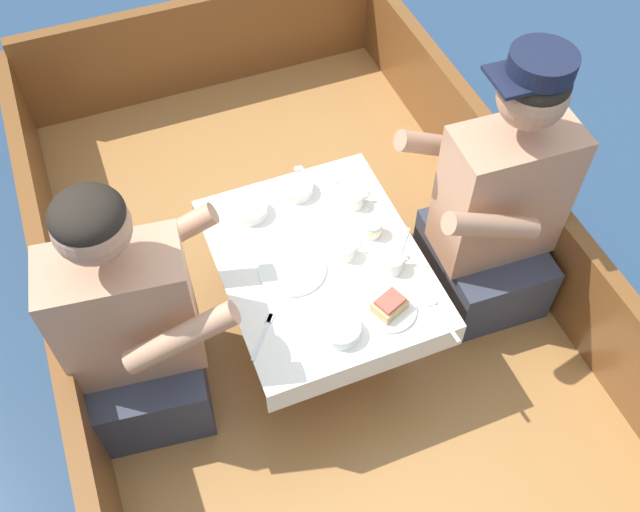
% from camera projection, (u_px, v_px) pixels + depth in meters
% --- Properties ---
extents(ground_plane, '(60.00, 60.00, 0.00)m').
position_uv_depth(ground_plane, '(326.00, 375.00, 2.83)').
color(ground_plane, navy).
extents(boat_deck, '(1.76, 3.16, 0.29)m').
position_uv_depth(boat_deck, '(326.00, 357.00, 2.71)').
color(boat_deck, '#9E6B38').
rests_on(boat_deck, ground_plane).
extents(gunwale_port, '(0.06, 3.16, 0.39)m').
position_uv_depth(gunwale_port, '(77.00, 392.00, 2.25)').
color(gunwale_port, brown).
rests_on(gunwale_port, boat_deck).
extents(gunwale_starboard, '(0.06, 3.16, 0.39)m').
position_uv_depth(gunwale_starboard, '(540.00, 237.00, 2.63)').
color(gunwale_starboard, brown).
rests_on(gunwale_starboard, boat_deck).
extents(bow_coaming, '(1.64, 0.06, 0.45)m').
position_uv_depth(bow_coaming, '(202.00, 43.00, 3.29)').
color(bow_coaming, brown).
rests_on(bow_coaming, boat_deck).
extents(cockpit_table, '(0.64, 0.80, 0.40)m').
position_uv_depth(cockpit_table, '(320.00, 267.00, 2.35)').
color(cockpit_table, '#B2B2B7').
rests_on(cockpit_table, boat_deck).
extents(person_port, '(0.56, 0.50, 0.98)m').
position_uv_depth(person_port, '(134.00, 328.00, 2.16)').
color(person_port, '#333847').
rests_on(person_port, boat_deck).
extents(person_starboard, '(0.54, 0.46, 1.06)m').
position_uv_depth(person_starboard, '(497.00, 210.00, 2.40)').
color(person_starboard, '#333847').
rests_on(person_starboard, boat_deck).
extents(plate_sandwich, '(0.17, 0.17, 0.01)m').
position_uv_depth(plate_sandwich, '(389.00, 310.00, 2.19)').
color(plate_sandwich, silver).
rests_on(plate_sandwich, cockpit_table).
extents(plate_bread, '(0.22, 0.22, 0.01)m').
position_uv_depth(plate_bread, '(292.00, 269.00, 2.29)').
color(plate_bread, silver).
rests_on(plate_bread, cockpit_table).
extents(sandwich, '(0.12, 0.11, 0.05)m').
position_uv_depth(sandwich, '(390.00, 305.00, 2.17)').
color(sandwich, tan).
rests_on(sandwich, plate_sandwich).
extents(bowl_port_near, '(0.12, 0.12, 0.04)m').
position_uv_depth(bowl_port_near, '(296.00, 188.00, 2.48)').
color(bowl_port_near, silver).
rests_on(bowl_port_near, cockpit_table).
extents(bowl_starboard_near, '(0.12, 0.12, 0.04)m').
position_uv_depth(bowl_starboard_near, '(250.00, 209.00, 2.42)').
color(bowl_starboard_near, silver).
rests_on(bowl_starboard_near, cockpit_table).
extents(bowl_center_far, '(0.12, 0.12, 0.04)m').
position_uv_depth(bowl_center_far, '(340.00, 329.00, 2.13)').
color(bowl_center_far, silver).
rests_on(bowl_center_far, cockpit_table).
extents(coffee_cup_port, '(0.10, 0.07, 0.06)m').
position_uv_depth(coffee_cup_port, '(393.00, 263.00, 2.27)').
color(coffee_cup_port, silver).
rests_on(coffee_cup_port, cockpit_table).
extents(coffee_cup_starboard, '(0.09, 0.06, 0.05)m').
position_uv_depth(coffee_cup_starboard, '(346.00, 250.00, 2.30)').
color(coffee_cup_starboard, silver).
rests_on(coffee_cup_starboard, cockpit_table).
extents(coffee_cup_center, '(0.09, 0.06, 0.05)m').
position_uv_depth(coffee_cup_center, '(355.00, 199.00, 2.44)').
color(coffee_cup_center, silver).
rests_on(coffee_cup_center, cockpit_table).
extents(tin_can, '(0.07, 0.07, 0.05)m').
position_uv_depth(tin_can, '(372.00, 228.00, 2.36)').
color(tin_can, silver).
rests_on(tin_can, cockpit_table).
extents(utensil_knife_starboard, '(0.12, 0.14, 0.00)m').
position_uv_depth(utensil_knife_starboard, '(402.00, 247.00, 2.34)').
color(utensil_knife_starboard, silver).
rests_on(utensil_knife_starboard, cockpit_table).
extents(utensil_knife_port, '(0.14, 0.12, 0.00)m').
position_uv_depth(utensil_knife_port, '(300.00, 222.00, 2.41)').
color(utensil_knife_port, silver).
rests_on(utensil_knife_port, cockpit_table).
extents(utensil_spoon_port, '(0.04, 0.17, 0.01)m').
position_uv_depth(utensil_spoon_port, '(439.00, 313.00, 2.19)').
color(utensil_spoon_port, silver).
rests_on(utensil_spoon_port, cockpit_table).
extents(utensil_spoon_starboard, '(0.13, 0.13, 0.01)m').
position_uv_depth(utensil_spoon_starboard, '(309.00, 172.00, 2.55)').
color(utensil_spoon_starboard, silver).
rests_on(utensil_spoon_starboard, cockpit_table).
extents(utensil_fork_port, '(0.12, 0.15, 0.00)m').
position_uv_depth(utensil_fork_port, '(264.00, 332.00, 2.15)').
color(utensil_fork_port, silver).
rests_on(utensil_fork_port, cockpit_table).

